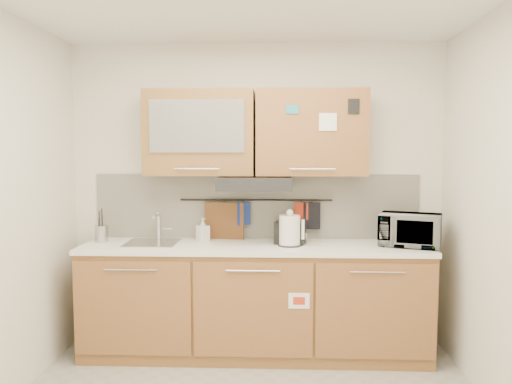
{
  "coord_description": "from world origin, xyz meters",
  "views": [
    {
      "loc": [
        0.17,
        -2.83,
        1.69
      ],
      "look_at": [
        0.02,
        1.05,
        1.36
      ],
      "focal_mm": 35.0,
      "sensor_mm": 36.0,
      "label": 1
    }
  ],
  "objects": [
    {
      "name": "wall_back",
      "position": [
        0.0,
        1.5,
        1.3
      ],
      "size": [
        3.2,
        0.0,
        3.2
      ],
      "primitive_type": "plane",
      "rotation": [
        1.57,
        0.0,
        0.0
      ],
      "color": "silver",
      "rests_on": "ground"
    },
    {
      "name": "countertop",
      "position": [
        0.0,
        1.19,
        0.9
      ],
      "size": [
        2.82,
        0.62,
        0.04
      ],
      "primitive_type": "cube",
      "color": "white",
      "rests_on": "base_cabinet"
    },
    {
      "name": "dark_pouch",
      "position": [
        0.48,
        1.44,
        1.13
      ],
      "size": [
        0.15,
        0.05,
        0.23
      ],
      "primitive_type": "cube",
      "rotation": [
        0.0,
        0.0,
        -0.09
      ],
      "color": "black",
      "rests_on": "utensil_rail"
    },
    {
      "name": "pot_holder",
      "position": [
        0.39,
        1.44,
        1.17
      ],
      "size": [
        0.12,
        0.04,
        0.15
      ],
      "primitive_type": "cube",
      "rotation": [
        0.0,
        0.0,
        -0.17
      ],
      "color": "#AC2B17",
      "rests_on": "utensil_rail"
    },
    {
      "name": "utensil_crock",
      "position": [
        -1.29,
        1.25,
        0.99
      ],
      "size": [
        0.13,
        0.13,
        0.28
      ],
      "rotation": [
        0.0,
        0.0,
        -0.17
      ],
      "color": "#A8A8AC",
      "rests_on": "countertop"
    },
    {
      "name": "kettle",
      "position": [
        0.29,
        1.15,
        1.04
      ],
      "size": [
        0.21,
        0.19,
        0.3
      ],
      "rotation": [
        0.0,
        0.0,
        -0.04
      ],
      "color": "silver",
      "rests_on": "countertop"
    },
    {
      "name": "cutting_board",
      "position": [
        -0.27,
        1.44,
        1.03
      ],
      "size": [
        0.34,
        0.06,
        0.42
      ],
      "primitive_type": "cube",
      "rotation": [
        0.0,
        0.0,
        -0.1
      ],
      "color": "brown",
      "rests_on": "utensil_rail"
    },
    {
      "name": "backsplash",
      "position": [
        0.0,
        1.49,
        1.2
      ],
      "size": [
        2.8,
        0.02,
        0.56
      ],
      "primitive_type": "cube",
      "color": "silver",
      "rests_on": "countertop"
    },
    {
      "name": "microwave",
      "position": [
        1.25,
        1.18,
        1.05
      ],
      "size": [
        0.55,
        0.46,
        0.26
      ],
      "primitive_type": "imported",
      "rotation": [
        0.0,
        0.0,
        -0.35
      ],
      "color": "#999999",
      "rests_on": "countertop"
    },
    {
      "name": "base_cabinet",
      "position": [
        0.0,
        1.19,
        0.41
      ],
      "size": [
        2.8,
        0.64,
        0.88
      ],
      "color": "#966235",
      "rests_on": "floor"
    },
    {
      "name": "sink",
      "position": [
        -0.85,
        1.21,
        0.92
      ],
      "size": [
        0.42,
        0.4,
        0.26
      ],
      "color": "silver",
      "rests_on": "countertop"
    },
    {
      "name": "soap_bottle",
      "position": [
        -0.45,
        1.33,
        1.02
      ],
      "size": [
        0.13,
        0.13,
        0.2
      ],
      "primitive_type": "imported",
      "rotation": [
        0.0,
        0.0,
        0.67
      ],
      "color": "#999999",
      "rests_on": "countertop"
    },
    {
      "name": "upper_cabinets",
      "position": [
        -0.0,
        1.32,
        1.83
      ],
      "size": [
        1.82,
        0.37,
        0.7
      ],
      "color": "#966235",
      "rests_on": "wall_back"
    },
    {
      "name": "toaster",
      "position": [
        0.29,
        1.23,
        1.01
      ],
      "size": [
        0.27,
        0.2,
        0.18
      ],
      "rotation": [
        0.0,
        0.0,
        -0.26
      ],
      "color": "black",
      "rests_on": "countertop"
    },
    {
      "name": "range_hood",
      "position": [
        0.0,
        1.25,
        1.42
      ],
      "size": [
        0.6,
        0.46,
        0.1
      ],
      "primitive_type": "cube",
      "color": "black",
      "rests_on": "upper_cabinets"
    },
    {
      "name": "oven_mitt",
      "position": [
        -0.11,
        1.44,
        1.14
      ],
      "size": [
        0.12,
        0.07,
        0.19
      ],
      "primitive_type": "cube",
      "rotation": [
        0.0,
        0.0,
        0.41
      ],
      "color": "navy",
      "rests_on": "utensil_rail"
    },
    {
      "name": "utensil_rail",
      "position": [
        0.0,
        1.45,
        1.26
      ],
      "size": [
        1.3,
        0.02,
        0.02
      ],
      "primitive_type": "cylinder",
      "rotation": [
        0.0,
        1.57,
        0.0
      ],
      "color": "black",
      "rests_on": "backsplash"
    }
  ]
}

